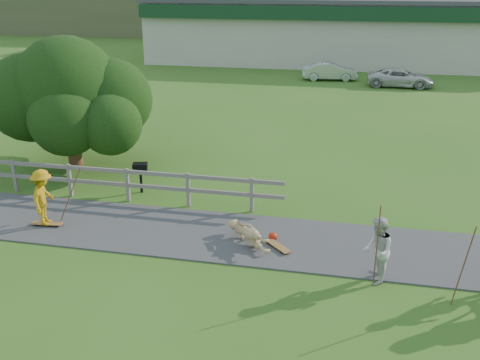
% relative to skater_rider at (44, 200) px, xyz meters
% --- Properties ---
extents(ground, '(260.00, 260.00, 0.00)m').
position_rel_skater_rider_xyz_m(ground, '(3.55, -1.06, -0.81)').
color(ground, '#34611B').
rests_on(ground, ground).
extents(path, '(34.00, 3.00, 0.04)m').
position_rel_skater_rider_xyz_m(path, '(3.55, 0.44, -0.79)').
color(path, '#3B3A3D').
rests_on(path, ground).
extents(fence, '(15.05, 0.10, 1.10)m').
position_rel_skater_rider_xyz_m(fence, '(-1.07, 2.24, -0.09)').
color(fence, '#6A645D').
rests_on(fence, ground).
extents(strip_mall, '(32.50, 10.75, 5.10)m').
position_rel_skater_rider_xyz_m(strip_mall, '(7.55, 33.88, 1.76)').
color(strip_mall, '#B8AFA2').
rests_on(strip_mall, ground).
extents(skater_rider, '(0.79, 1.14, 1.63)m').
position_rel_skater_rider_xyz_m(skater_rider, '(0.00, 0.00, 0.00)').
color(skater_rider, '#BE8B11').
rests_on(skater_rider, ground).
extents(skater_fallen, '(1.48, 1.45, 0.61)m').
position_rel_skater_rider_xyz_m(skater_fallen, '(5.87, 0.13, -0.51)').
color(skater_fallen, tan).
rests_on(skater_fallen, ground).
extents(spectator_a, '(0.68, 0.84, 1.62)m').
position_rel_skater_rider_xyz_m(spectator_a, '(9.13, -1.06, -0.00)').
color(spectator_a, beige).
rests_on(spectator_a, ground).
extents(car_silver, '(3.86, 1.84, 1.22)m').
position_rel_skater_rider_xyz_m(car_silver, '(6.64, 25.08, -0.20)').
color(car_silver, '#B6B9BE').
rests_on(car_silver, ground).
extents(car_white, '(4.26, 2.05, 1.17)m').
position_rel_skater_rider_xyz_m(car_white, '(11.24, 23.64, -0.23)').
color(car_white, silver).
rests_on(car_white, ground).
extents(tree, '(6.13, 6.13, 3.55)m').
position_rel_skater_rider_xyz_m(tree, '(-1.82, 5.11, 0.96)').
color(tree, black).
rests_on(tree, ground).
extents(bbq, '(0.55, 0.47, 1.01)m').
position_rel_skater_rider_xyz_m(bbq, '(1.67, 3.03, -0.31)').
color(bbq, black).
rests_on(bbq, ground).
extents(longboard_rider, '(0.92, 0.30, 0.10)m').
position_rel_skater_rider_xyz_m(longboard_rider, '(-0.00, 0.00, -0.76)').
color(longboard_rider, olive).
rests_on(longboard_rider, ground).
extents(longboard_fallen, '(0.80, 0.81, 0.10)m').
position_rel_skater_rider_xyz_m(longboard_fallen, '(6.67, 0.03, -0.76)').
color(longboard_fallen, olive).
rests_on(longboard_fallen, ground).
extents(helmet, '(0.24, 0.24, 0.24)m').
position_rel_skater_rider_xyz_m(helmet, '(6.47, 0.48, -0.69)').
color(helmet, '#AA240B').
rests_on(helmet, ground).
extents(pole_rider, '(0.03, 0.03, 1.91)m').
position_rel_skater_rider_xyz_m(pole_rider, '(0.60, 0.40, 0.14)').
color(pole_rider, brown).
rests_on(pole_rider, ground).
extents(pole_spec_left, '(0.03, 0.03, 2.01)m').
position_rel_skater_rider_xyz_m(pole_spec_left, '(9.10, -1.22, 0.19)').
color(pole_spec_left, brown).
rests_on(pole_spec_left, ground).
extents(pole_spec_right, '(0.03, 0.03, 1.94)m').
position_rel_skater_rider_xyz_m(pole_spec_right, '(10.88, -1.70, 0.15)').
color(pole_spec_right, brown).
rests_on(pole_spec_right, ground).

